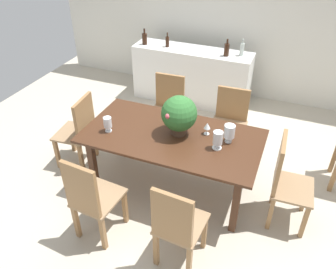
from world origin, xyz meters
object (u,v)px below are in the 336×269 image
(chair_head_end, at_px, (80,128))
(dining_table, at_px, (172,142))
(wine_bottle_clear, at_px, (167,41))
(wine_bottle_dark, at_px, (242,49))
(chair_foot_end, at_px, (285,178))
(chair_far_right, at_px, (230,119))
(kitchen_counter, at_px, (191,76))
(wine_bottle_tall, at_px, (145,39))
(flower_centerpiece, at_px, (179,114))
(crystal_vase_left, at_px, (229,132))
(wine_glass, at_px, (207,126))
(crystal_vase_right, at_px, (108,123))
(chair_near_right, at_px, (177,225))
(crystal_vase_center_near, at_px, (218,139))
(chair_far_left, at_px, (168,105))
(chair_near_left, at_px, (91,198))
(wine_bottle_green, at_px, (227,49))

(chair_head_end, bearing_deg, dining_table, 83.94)
(wine_bottle_clear, xyz_separation_m, wine_bottle_dark, (1.19, 0.07, 0.01))
(chair_foot_end, relative_size, chair_far_right, 1.10)
(kitchen_counter, relative_size, wine_bottle_tall, 7.47)
(flower_centerpiece, bearing_deg, crystal_vase_left, 5.41)
(dining_table, bearing_deg, wine_glass, 25.52)
(chair_head_end, distance_m, wine_glass, 1.64)
(chair_head_end, bearing_deg, crystal_vase_right, 64.32)
(chair_near_right, bearing_deg, crystal_vase_left, -94.94)
(crystal_vase_center_near, distance_m, wine_bottle_clear, 2.61)
(flower_centerpiece, xyz_separation_m, kitchen_counter, (-0.56, 2.10, -0.56))
(chair_far_left, distance_m, kitchen_counter, 1.20)
(chair_near_left, xyz_separation_m, wine_bottle_tall, (-0.86, 3.07, 0.47))
(chair_near_left, bearing_deg, crystal_vase_left, -129.18)
(chair_foot_end, distance_m, crystal_vase_center_near, 0.80)
(chair_far_left, relative_size, crystal_vase_left, 4.66)
(wine_glass, distance_m, kitchen_counter, 2.21)
(wine_bottle_dark, bearing_deg, crystal_vase_center_near, -83.68)
(chair_near_right, height_order, wine_glass, chair_near_right)
(chair_far_right, xyz_separation_m, kitchen_counter, (-0.94, 1.19, -0.06))
(dining_table, distance_m, flower_centerpiece, 0.35)
(kitchen_counter, bearing_deg, crystal_vase_left, -61.64)
(crystal_vase_left, xyz_separation_m, wine_glass, (-0.26, 0.05, -0.03))
(chair_far_left, height_order, flower_centerpiece, flower_centerpiece)
(kitchen_counter, bearing_deg, dining_table, -76.88)
(chair_foot_end, xyz_separation_m, crystal_vase_left, (-0.64, 0.11, 0.34))
(chair_foot_end, distance_m, chair_near_right, 1.27)
(chair_far_right, distance_m, wine_bottle_dark, 1.33)
(crystal_vase_center_near, height_order, wine_glass, crystal_vase_center_near)
(wine_bottle_green, relative_size, wine_bottle_tall, 1.01)
(flower_centerpiece, height_order, crystal_vase_right, flower_centerpiece)
(flower_centerpiece, distance_m, kitchen_counter, 2.25)
(chair_far_left, xyz_separation_m, flower_centerpiece, (0.50, -0.91, 0.48))
(crystal_vase_left, bearing_deg, dining_table, -169.68)
(wine_bottle_clear, distance_m, wine_bottle_green, 0.98)
(chair_head_end, xyz_separation_m, wine_bottle_clear, (0.33, 2.11, 0.47))
(chair_head_end, bearing_deg, chair_foot_end, 84.06)
(wine_bottle_dark, bearing_deg, wine_bottle_green, -155.27)
(crystal_vase_left, height_order, kitchen_counter, crystal_vase_left)
(crystal_vase_center_near, xyz_separation_m, wine_bottle_green, (-0.46, 2.14, 0.13))
(chair_foot_end, distance_m, crystal_vase_right, 1.97)
(chair_near_left, bearing_deg, chair_far_left, -85.31)
(chair_foot_end, xyz_separation_m, flower_centerpiece, (-1.19, 0.06, 0.46))
(chair_far_right, height_order, chair_near_left, chair_near_left)
(flower_centerpiece, height_order, wine_bottle_green, flower_centerpiece)
(chair_near_left, height_order, wine_glass, chair_near_left)
(kitchen_counter, bearing_deg, flower_centerpiece, -75.09)
(flower_centerpiece, height_order, crystal_vase_left, flower_centerpiece)
(chair_far_right, bearing_deg, dining_table, -116.66)
(wine_bottle_clear, xyz_separation_m, wine_bottle_tall, (-0.39, -0.03, 0.01))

